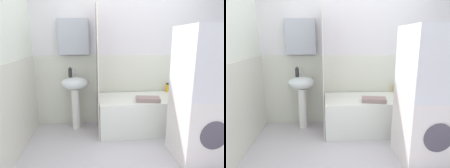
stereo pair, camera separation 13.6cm
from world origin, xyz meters
TOP-DOWN VIEW (x-y plane):
  - ground_plane at (0.00, 0.00)m, footprint 4.80×5.60m
  - wall_back_tiled at (-0.05, 1.26)m, footprint 3.60×0.18m
  - wall_left_tiled at (-1.57, 0.34)m, footprint 0.07×1.81m
  - sink at (-0.86, 1.03)m, footprint 0.44×0.34m
  - faucet at (-0.86, 1.11)m, footprint 0.03×0.12m
  - soap_dispenser at (-0.93, 1.03)m, footprint 0.06×0.06m
  - bathtub at (0.22, 0.86)m, footprint 1.42×0.71m
  - shower_curtain at (-0.51, 0.86)m, footprint 0.01×0.71m
  - body_wash_bottle at (0.83, 1.14)m, footprint 0.06×0.06m
  - conditioner_bottle at (0.74, 1.15)m, footprint 0.06×0.06m
  - towel_folded at (0.24, 0.66)m, footprint 0.39×0.25m
  - washer_dryer_stack at (0.71, 0.02)m, footprint 0.59×0.61m

SIDE VIEW (x-z plane):
  - ground_plane at x=0.00m, z-range -0.04..0.00m
  - bathtub at x=0.22m, z-range 0.00..0.55m
  - towel_folded at x=0.24m, z-range 0.55..0.61m
  - conditioner_bottle at x=0.74m, z-range 0.54..0.71m
  - body_wash_bottle at x=0.83m, z-range 0.54..0.71m
  - sink at x=-0.86m, z-range 0.20..1.08m
  - washer_dryer_stack at x=0.71m, z-range 0.00..1.62m
  - faucet at x=-0.86m, z-range 0.87..1.00m
  - soap_dispenser at x=-0.93m, z-range 0.86..1.03m
  - shower_curtain at x=-0.51m, z-range 0.00..2.00m
  - wall_left_tiled at x=-1.57m, z-range -0.08..2.32m
  - wall_back_tiled at x=-0.05m, z-range -0.06..2.34m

